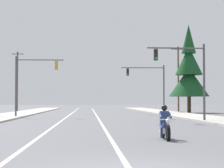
# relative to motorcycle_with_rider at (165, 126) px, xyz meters

# --- Properties ---
(lane_stripe_center) EXTENTS (0.16, 100.00, 0.01)m
(lane_stripe_center) POSITION_rel_motorcycle_with_rider_xyz_m (-2.29, 36.92, -0.58)
(lane_stripe_center) COLOR beige
(lane_stripe_center) RESTS_ON ground
(lane_stripe_left) EXTENTS (0.16, 100.00, 0.01)m
(lane_stripe_left) POSITION_rel_motorcycle_with_rider_xyz_m (-5.46, 36.92, -0.58)
(lane_stripe_left) COLOR beige
(lane_stripe_left) RESTS_ON ground
(sidewalk_kerb_right) EXTENTS (4.40, 110.00, 0.14)m
(sidewalk_kerb_right) POSITION_rel_motorcycle_with_rider_xyz_m (7.66, 31.92, -0.52)
(sidewalk_kerb_right) COLOR #ADA89E
(sidewalk_kerb_right) RESTS_ON ground
(sidewalk_kerb_left) EXTENTS (4.40, 110.00, 0.14)m
(sidewalk_kerb_left) POSITION_rel_motorcycle_with_rider_xyz_m (-11.95, 31.92, -0.52)
(sidewalk_kerb_left) COLOR #ADA89E
(sidewalk_kerb_left) RESTS_ON ground
(motorcycle_with_rider) EXTENTS (0.70, 2.19, 1.46)m
(motorcycle_with_rider) POSITION_rel_motorcycle_with_rider_xyz_m (0.00, 0.00, 0.00)
(motorcycle_with_rider) COLOR black
(motorcycle_with_rider) RESTS_ON ground
(traffic_signal_near_right) EXTENTS (4.66, 0.44, 6.20)m
(traffic_signal_near_right) POSITION_rel_motorcycle_with_rider_xyz_m (4.65, 15.69, 3.50)
(traffic_signal_near_right) COLOR #47474C
(traffic_signal_near_right) RESTS_ON ground
(traffic_signal_near_left) EXTENTS (4.87, 0.37, 6.20)m
(traffic_signal_near_left) POSITION_rel_motorcycle_with_rider_xyz_m (-9.18, 26.10, 3.51)
(traffic_signal_near_left) COLOR #47474C
(traffic_signal_near_left) RESTS_ON ground
(traffic_signal_mid_right) EXTENTS (5.44, 0.37, 6.20)m
(traffic_signal_mid_right) POSITION_rel_motorcycle_with_rider_xyz_m (4.68, 35.70, 3.55)
(traffic_signal_mid_right) COLOR #47474C
(traffic_signal_mid_right) RESTS_ON ground
(utility_pole_right_far) EXTENTS (2.21, 0.26, 10.42)m
(utility_pole_right_far) POSITION_rel_motorcycle_with_rider_xyz_m (11.18, 50.31, 4.84)
(utility_pole_right_far) COLOR brown
(utility_pole_right_far) RESTS_ON ground
(utility_pole_left_far) EXTENTS (1.96, 0.26, 10.13)m
(utility_pole_left_far) POSITION_rel_motorcycle_with_rider_xyz_m (-15.32, 56.30, 4.67)
(utility_pole_left_far) COLOR brown
(utility_pole_left_far) RESTS_ON ground
(conifer_tree_right_verge_far) EXTENTS (5.70, 5.70, 12.55)m
(conifer_tree_right_verge_far) POSITION_rel_motorcycle_with_rider_xyz_m (11.01, 42.29, 5.17)
(conifer_tree_right_verge_far) COLOR #423023
(conifer_tree_right_verge_far) RESTS_ON ground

